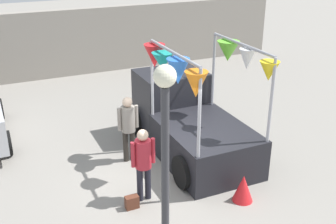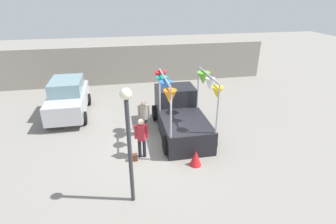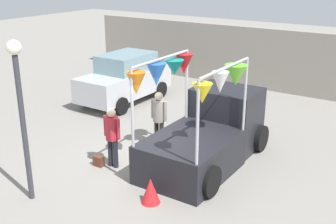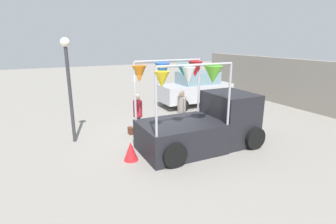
# 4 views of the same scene
# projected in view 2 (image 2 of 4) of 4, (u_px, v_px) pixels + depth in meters

# --- Properties ---
(ground_plane) EXTENTS (60.00, 60.00, 0.00)m
(ground_plane) POSITION_uv_depth(u_px,v_px,m) (158.00, 148.00, 10.84)
(ground_plane) COLOR gray
(vendor_truck) EXTENTS (2.47, 4.08, 2.95)m
(vendor_truck) POSITION_uv_depth(u_px,v_px,m) (179.00, 113.00, 11.82)
(vendor_truck) COLOR black
(vendor_truck) RESTS_ON ground
(parked_car) EXTENTS (1.88, 4.00, 1.88)m
(parked_car) POSITION_uv_depth(u_px,v_px,m) (68.00, 98.00, 13.39)
(parked_car) COLOR #B7B7BC
(parked_car) RESTS_ON ground
(person_customer) EXTENTS (0.53, 0.34, 1.64)m
(person_customer) POSITION_uv_depth(u_px,v_px,m) (141.00, 135.00, 9.85)
(person_customer) COLOR black
(person_customer) RESTS_ON ground
(person_vendor) EXTENTS (0.53, 0.34, 1.69)m
(person_vendor) POSITION_uv_depth(u_px,v_px,m) (144.00, 114.00, 11.43)
(person_vendor) COLOR #2D2823
(person_vendor) RESTS_ON ground
(handbag) EXTENTS (0.28, 0.16, 0.28)m
(handbag) POSITION_uv_depth(u_px,v_px,m) (134.00, 157.00, 9.97)
(handbag) COLOR #592D1E
(handbag) RESTS_ON ground
(street_lamp) EXTENTS (0.32, 0.32, 3.67)m
(street_lamp) POSITION_uv_depth(u_px,v_px,m) (128.00, 131.00, 7.13)
(street_lamp) COLOR #333338
(street_lamp) RESTS_ON ground
(brick_boundary_wall) EXTENTS (18.00, 0.36, 2.60)m
(brick_boundary_wall) POSITION_uv_depth(u_px,v_px,m) (138.00, 64.00, 18.13)
(brick_boundary_wall) COLOR gray
(brick_boundary_wall) RESTS_ON ground
(folded_kite_bundle_crimson) EXTENTS (0.57, 0.57, 0.60)m
(folded_kite_bundle_crimson) POSITION_uv_depth(u_px,v_px,m) (196.00, 158.00, 9.65)
(folded_kite_bundle_crimson) COLOR red
(folded_kite_bundle_crimson) RESTS_ON ground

